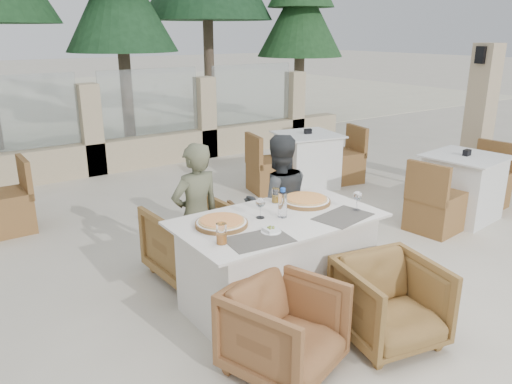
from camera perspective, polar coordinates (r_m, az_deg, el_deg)
ground at (r=4.22m, az=2.68°, el=-12.73°), size 80.00×80.00×0.00m
perimeter_wall_far at (r=8.10m, az=-18.41°, el=7.45°), size 10.00×0.34×1.60m
lantern_pillar at (r=7.59m, az=24.18°, el=7.67°), size 0.34×0.34×2.00m
pine_centre at (r=10.74m, az=-15.25°, el=19.24°), size 2.20×2.20×5.00m
pine_far_right at (r=12.14m, az=5.08°, el=18.37°), size 1.98×1.98×4.50m
dining_table at (r=4.03m, az=2.45°, el=-8.07°), size 1.60×0.90×0.77m
placemat_near_left at (r=3.47m, az=0.32°, el=-5.48°), size 0.48×0.35×0.00m
placemat_near_right at (r=3.95m, az=9.92°, el=-2.78°), size 0.50×0.38×0.00m
pizza_left at (r=3.72m, az=-3.96°, el=-3.50°), size 0.42×0.42×0.05m
pizza_right at (r=4.21m, az=5.69°, el=-0.91°), size 0.55×0.55×0.05m
water_bottle at (r=3.85m, az=3.06°, el=-1.23°), size 0.07×0.07×0.24m
wine_glass_centre at (r=3.84m, az=0.51°, el=-1.70°), size 0.08×0.08×0.18m
wine_glass_corner at (r=4.08m, az=11.48°, el=-0.87°), size 0.08×0.08×0.18m
beer_glass_left at (r=3.40m, az=-3.97°, el=-4.76°), size 0.09×0.09×0.14m
beer_glass_right at (r=4.20m, az=2.25°, el=-0.39°), size 0.08×0.08×0.12m
olive_dish at (r=3.59m, az=1.73°, el=-4.30°), size 0.11×0.11×0.04m
armchair_far_left at (r=4.59m, az=-7.31°, el=-5.53°), size 0.75×0.77×0.67m
armchair_far_right at (r=4.97m, az=0.96°, el=-4.26°), size 0.70×0.71×0.55m
armchair_near_left at (r=3.36m, az=3.23°, el=-15.39°), size 0.84×0.85×0.61m
armchair_near_right at (r=3.76m, az=15.05°, el=-12.10°), size 0.78×0.79×0.61m
diner_left at (r=4.30m, az=-6.83°, el=-2.74°), size 0.49×0.35×1.28m
diner_right at (r=4.56m, az=2.52°, el=-1.36°), size 0.75×0.67×1.29m
bg_table_b at (r=7.19m, az=5.85°, el=3.63°), size 1.77×1.12×0.77m
bg_table_c at (r=6.40m, az=22.51°, el=0.52°), size 1.73×1.01×0.77m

